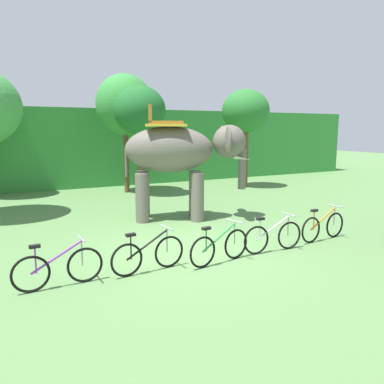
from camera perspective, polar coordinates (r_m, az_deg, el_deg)
The scene contains 11 objects.
ground_plane at distance 9.64m, azimuth -0.68°, elevation -8.80°, with size 80.00×80.00×0.00m, color #567F47.
foliage_hedge at distance 23.16m, azimuth -17.32°, elevation 6.52°, with size 36.00×6.00×4.07m, color #338438.
tree_center_left at distance 18.52m, azimuth -10.00°, elevation 12.63°, with size 2.68×2.68×5.55m.
tree_center at distance 17.49m, azimuth -7.81°, elevation 11.77°, with size 2.32×2.32×4.92m.
tree_far_right at distance 20.05m, azimuth 8.00°, elevation 11.69°, with size 2.42×2.42×5.01m.
elephant at distance 12.69m, azimuth -1.89°, elevation 5.72°, with size 4.19×2.91×3.78m.
bike_purple at distance 7.85m, azimuth -19.31°, elevation -10.65°, with size 1.71×0.52×0.92m.
bike_black at distance 8.23m, azimuth -6.52°, elevation -9.24°, with size 1.71×0.52×0.92m.
bike_green at distance 8.72m, azimuth 4.16°, elevation -8.14°, with size 1.69×0.52×0.92m.
bike_white at distance 9.70m, azimuth 12.01°, elevation -6.52°, with size 1.71×0.52×0.92m.
bike_orange at distance 11.05m, azimuth 18.97°, elevation -4.87°, with size 1.71×0.52×0.92m.
Camera 1 is at (-4.13, -8.18, 3.00)m, focal length 35.74 mm.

